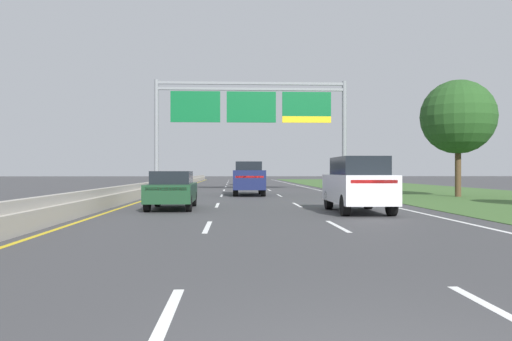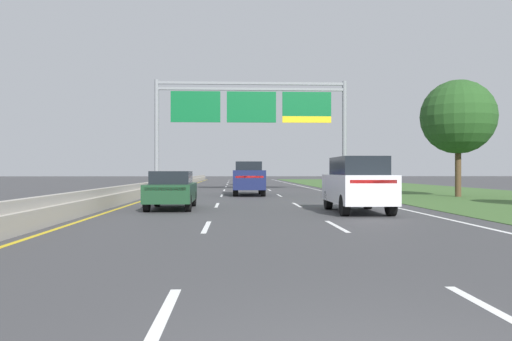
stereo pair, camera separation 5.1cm
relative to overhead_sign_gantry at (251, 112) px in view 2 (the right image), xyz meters
The scene contains 10 objects.
ground_plane 6.20m from the overhead_sign_gantry, 123.66° to the right, with size 220.00×220.00×0.00m, color #3D3D3F.
lane_striping 6.24m from the overhead_sign_gantry, 108.27° to the right, with size 11.96×106.00×0.01m.
grass_verge_right 14.98m from the overhead_sign_gantry, ahead, with size 14.00×110.00×0.02m, color #3D602D.
median_barrier_concrete 9.04m from the overhead_sign_gantry, behind, with size 0.60×110.00×0.85m.
overhead_sign_gantry is the anchor object (origin of this frame).
pickup_truck_navy 8.12m from the overhead_sign_gantry, 93.57° to the right, with size 2.08×5.43×2.20m.
car_white_right_lane_suv 21.11m from the overhead_sign_gantry, 80.67° to the right, with size 1.95×4.72×2.11m.
car_silver_centre_lane_sedan 18.25m from the overhead_sign_gantry, 91.20° to the left, with size 1.90×4.43×1.57m.
car_darkgreen_left_lane_sedan 19.33m from the overhead_sign_gantry, 102.29° to the right, with size 1.88×4.42×1.57m.
roadside_tree_mid 15.38m from the overhead_sign_gantry, 36.90° to the right, with size 4.49×4.49×7.12m.
Camera 2 is at (-1.08, -3.71, 1.58)m, focal length 35.30 mm.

